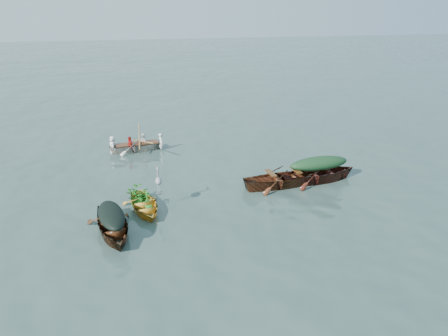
% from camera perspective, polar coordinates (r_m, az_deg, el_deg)
% --- Properties ---
extents(ground, '(140.00, 140.00, 0.00)m').
position_cam_1_polar(ground, '(13.88, 0.15, -7.46)').
color(ground, '#374E47').
rests_on(ground, ground).
extents(yellow_dinghy, '(1.70, 3.01, 0.75)m').
position_cam_1_polar(yellow_dinghy, '(15.03, -10.34, -5.47)').
color(yellow_dinghy, orange).
rests_on(yellow_dinghy, ground).
extents(dark_covered_boat, '(1.94, 3.81, 0.90)m').
position_cam_1_polar(dark_covered_boat, '(13.86, -14.28, -8.24)').
color(dark_covered_boat, '#4B2611').
rests_on(dark_covered_boat, ground).
extents(green_tarp_boat, '(4.50, 1.77, 1.03)m').
position_cam_1_polar(green_tarp_boat, '(17.47, 12.11, -1.71)').
color(green_tarp_boat, '#511C13').
rests_on(green_tarp_boat, ground).
extents(open_wooden_boat, '(4.35, 1.65, 0.99)m').
position_cam_1_polar(open_wooden_boat, '(16.81, 7.67, -2.35)').
color(open_wooden_boat, brown).
rests_on(open_wooden_boat, ground).
extents(rowed_boat, '(3.66, 1.52, 0.81)m').
position_cam_1_polar(rowed_boat, '(20.89, -11.21, 2.18)').
color(rowed_boat, beige).
rests_on(rowed_boat, ground).
extents(dark_tarp_cover, '(1.07, 2.09, 0.40)m').
position_cam_1_polar(dark_tarp_cover, '(13.56, -14.52, -5.84)').
color(dark_tarp_cover, black).
rests_on(dark_tarp_cover, dark_covered_boat).
extents(green_tarp_cover, '(2.48, 0.97, 0.52)m').
position_cam_1_polar(green_tarp_cover, '(17.19, 12.30, 0.67)').
color(green_tarp_cover, '#173A1F').
rests_on(green_tarp_cover, green_tarp_boat).
extents(thwart_benches, '(2.18, 0.96, 0.04)m').
position_cam_1_polar(thwart_benches, '(16.61, 7.75, -0.73)').
color(thwart_benches, '#4A2B11').
rests_on(thwart_benches, open_wooden_boat).
extents(heron, '(0.34, 0.44, 0.92)m').
position_cam_1_polar(heron, '(14.83, -8.52, -2.18)').
color(heron, '#999DA1').
rests_on(heron, yellow_dinghy).
extents(dinghy_weeds, '(0.84, 1.01, 0.60)m').
position_cam_1_polar(dinghy_weeds, '(15.25, -10.87, -2.33)').
color(dinghy_weeds, '#1D701D').
rests_on(dinghy_weeds, yellow_dinghy).
extents(rowers, '(2.59, 1.28, 0.76)m').
position_cam_1_polar(rowers, '(20.66, -11.36, 4.23)').
color(rowers, white).
rests_on(rowers, rowed_boat).
extents(oars, '(0.93, 2.66, 0.06)m').
position_cam_1_polar(oars, '(20.76, -11.29, 3.31)').
color(oars, olive).
rests_on(oars, rowed_boat).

